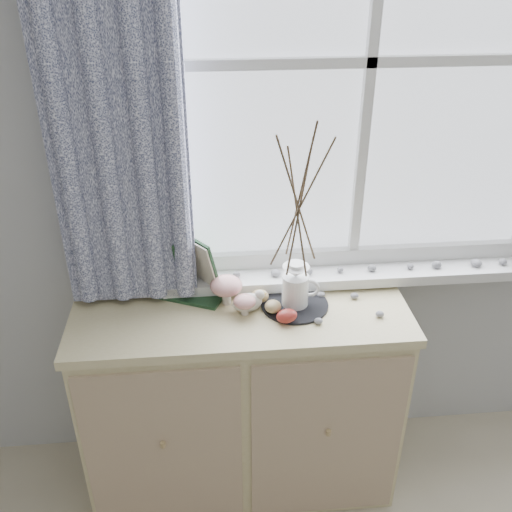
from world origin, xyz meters
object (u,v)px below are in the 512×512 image
at_px(toadstool_cluster, 231,290).
at_px(twig_pitcher, 299,201).
at_px(sideboard, 242,401).
at_px(botanical_book, 180,272).

xyz_separation_m(toadstool_cluster, twig_pitcher, (0.23, -0.02, 0.34)).
xyz_separation_m(sideboard, toadstool_cluster, (-0.03, 0.04, 0.49)).
height_order(sideboard, twig_pitcher, twig_pitcher).
bearing_deg(twig_pitcher, botanical_book, -175.49).
relative_size(sideboard, twig_pitcher, 1.68).
distance_m(toadstool_cluster, twig_pitcher, 0.41).
bearing_deg(sideboard, twig_pitcher, 6.17).
relative_size(botanical_book, toadstool_cluster, 2.08).
height_order(botanical_book, twig_pitcher, twig_pitcher).
xyz_separation_m(sideboard, botanical_book, (-0.21, 0.09, 0.55)).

